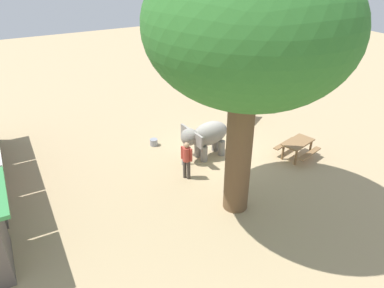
{
  "coord_description": "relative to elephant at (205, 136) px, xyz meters",
  "views": [
    {
      "loc": [
        -11.96,
        7.6,
        8.19
      ],
      "look_at": [
        -0.02,
        1.12,
        0.8
      ],
      "focal_mm": 33.78,
      "sensor_mm": 36.0,
      "label": 1
    }
  ],
  "objects": [
    {
      "name": "feed_bucket",
      "position": [
        2.08,
        1.58,
        -0.88
      ],
      "size": [
        0.36,
        0.36,
        0.32
      ],
      "primitive_type": "cylinder",
      "color": "gray",
      "rests_on": "ground_plane"
    },
    {
      "name": "picnic_table_near",
      "position": [
        -1.94,
        -3.55,
        -0.46
      ],
      "size": [
        1.83,
        1.84,
        0.78
      ],
      "rotation": [
        0.0,
        0.0,
        4.98
      ],
      "color": "olive",
      "rests_on": "ground_plane"
    },
    {
      "name": "shade_tree_main",
      "position": [
        -3.52,
        0.81,
        5.15
      ],
      "size": [
        6.45,
        5.91,
        8.55
      ],
      "color": "brown",
      "rests_on": "ground_plane"
    },
    {
      "name": "person_handler",
      "position": [
        -1.09,
        1.49,
        -0.09
      ],
      "size": [
        0.44,
        0.32,
        1.62
      ],
      "rotation": [
        0.0,
        0.0,
        -1.0
      ],
      "color": "#3F3833",
      "rests_on": "ground_plane"
    },
    {
      "name": "wooden_bench",
      "position": [
        2.16,
        -3.95,
        -0.57
      ],
      "size": [
        1.1,
        1.39,
        0.88
      ],
      "rotation": [
        0.0,
        0.0,
        5.29
      ],
      "color": "#9E7A51",
      "rests_on": "ground_plane"
    },
    {
      "name": "ground_plane",
      "position": [
        0.06,
        -0.48,
        -1.04
      ],
      "size": [
        60.0,
        60.0,
        0.0
      ],
      "primitive_type": "plane",
      "color": "tan"
    },
    {
      "name": "elephant",
      "position": [
        0.0,
        0.0,
        0.0
      ],
      "size": [
        1.59,
        2.36,
        1.63
      ],
      "rotation": [
        0.0,
        0.0,
        1.66
      ],
      "color": "gray",
      "rests_on": "ground_plane"
    },
    {
      "name": "picnic_table_far",
      "position": [
        5.9,
        -5.18,
        -0.46
      ],
      "size": [
        2.07,
        2.08,
        0.78
      ],
      "rotation": [
        0.0,
        0.0,
        2.18
      ],
      "color": "brown",
      "rests_on": "ground_plane"
    }
  ]
}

